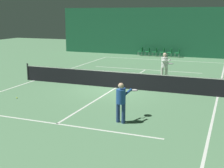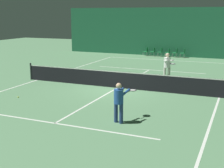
{
  "view_description": "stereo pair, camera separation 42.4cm",
  "coord_description": "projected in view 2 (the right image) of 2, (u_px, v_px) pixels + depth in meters",
  "views": [
    {
      "loc": [
        6.03,
        -16.13,
        4.08
      ],
      "look_at": [
        0.89,
        -2.89,
        0.9
      ],
      "focal_mm": 50.0,
      "sensor_mm": 36.0,
      "label": 1
    },
    {
      "loc": [
        6.42,
        -15.97,
        4.08
      ],
      "look_at": [
        0.89,
        -2.89,
        0.9
      ],
      "focal_mm": 50.0,
      "sensor_mm": 36.0,
      "label": 2
    }
  ],
  "objects": [
    {
      "name": "courtside_chair_2",
      "position": [
        161.0,
        52.0,
        30.82
      ],
      "size": [
        0.44,
        0.44,
        0.84
      ],
      "rotation": [
        0.0,
        0.0,
        -1.57
      ],
      "color": "#99999E",
      "rests_on": "ground"
    },
    {
      "name": "court_line_sideline_left",
      "position": [
        37.0,
        80.0,
        19.78
      ],
      "size": [
        0.1,
        23.8,
        0.0
      ],
      "color": "silver",
      "rests_on": "ground"
    },
    {
      "name": "courtside_chair_0",
      "position": [
        146.0,
        51.0,
        31.39
      ],
      "size": [
        0.44,
        0.44,
        0.84
      ],
      "rotation": [
        0.0,
        0.0,
        -1.57
      ],
      "color": "#99999E",
      "rests_on": "ground"
    },
    {
      "name": "player_near",
      "position": [
        119.0,
        100.0,
        11.84
      ],
      "size": [
        0.64,
        1.35,
        1.57
      ],
      "rotation": [
        0.0,
        0.0,
        1.33
      ],
      "color": "navy",
      "rests_on": "ground"
    },
    {
      "name": "court_line_service_far",
      "position": [
        149.0,
        70.0,
        23.44
      ],
      "size": [
        8.25,
        0.1,
        0.0
      ],
      "color": "silver",
      "rests_on": "ground"
    },
    {
      "name": "courtside_chair_5",
      "position": [
        183.0,
        53.0,
        29.97
      ],
      "size": [
        0.44,
        0.44,
        0.84
      ],
      "rotation": [
        0.0,
        0.0,
        -1.57
      ],
      "color": "#99999E",
      "rests_on": "ground"
    },
    {
      "name": "tennis_ball",
      "position": [
        18.0,
        97.0,
        15.59
      ],
      "size": [
        0.07,
        0.07,
        0.07
      ],
      "color": "#D1DB33",
      "rests_on": "ground"
    },
    {
      "name": "court_line_baseline_far",
      "position": [
        166.0,
        60.0,
        28.38
      ],
      "size": [
        11.0,
        0.1,
        0.0
      ],
      "color": "silver",
      "rests_on": "ground"
    },
    {
      "name": "courtside_chair_4",
      "position": [
        176.0,
        52.0,
        30.25
      ],
      "size": [
        0.44,
        0.44,
        0.84
      ],
      "rotation": [
        0.0,
        0.0,
        -1.57
      ],
      "color": "#99999E",
      "rests_on": "ground"
    },
    {
      "name": "court_line_service_near",
      "position": [
        55.0,
        123.0,
        11.93
      ],
      "size": [
        8.25,
        0.1,
        0.0
      ],
      "color": "silver",
      "rests_on": "ground"
    },
    {
      "name": "tennis_net",
      "position": [
        117.0,
        79.0,
        17.58
      ],
      "size": [
        12.0,
        0.1,
        1.07
      ],
      "color": "black",
      "rests_on": "ground"
    },
    {
      "name": "player_far",
      "position": [
        167.0,
        65.0,
        19.3
      ],
      "size": [
        1.03,
        1.37,
        1.75
      ],
      "rotation": [
        0.0,
        0.0,
        -1.02
      ],
      "color": "beige",
      "rests_on": "ground"
    },
    {
      "name": "court_line_centre",
      "position": [
        117.0,
        88.0,
        17.69
      ],
      "size": [
        0.1,
        12.8,
        0.0
      ],
      "color": "silver",
      "rests_on": "ground"
    },
    {
      "name": "court_line_sideline_right",
      "position": [
        219.0,
        98.0,
        15.6
      ],
      "size": [
        0.1,
        23.8,
        0.0
      ],
      "color": "silver",
      "rests_on": "ground"
    },
    {
      "name": "ground_plane",
      "position": [
        117.0,
        88.0,
        17.69
      ],
      "size": [
        60.0,
        60.0,
        0.0
      ],
      "primitive_type": "plane",
      "color": "#56845B"
    },
    {
      "name": "backdrop_curtain",
      "position": [
        174.0,
        32.0,
        30.47
      ],
      "size": [
        23.0,
        0.12,
        4.75
      ],
      "color": "#1E5B3D",
      "rests_on": "ground"
    },
    {
      "name": "courtside_chair_3",
      "position": [
        168.0,
        52.0,
        30.54
      ],
      "size": [
        0.44,
        0.44,
        0.84
      ],
      "rotation": [
        0.0,
        0.0,
        -1.57
      ],
      "color": "#99999E",
      "rests_on": "ground"
    },
    {
      "name": "courtside_chair_1",
      "position": [
        153.0,
        51.0,
        31.1
      ],
      "size": [
        0.44,
        0.44,
        0.84
      ],
      "rotation": [
        0.0,
        0.0,
        -1.57
      ],
      "color": "#99999E",
      "rests_on": "ground"
    }
  ]
}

